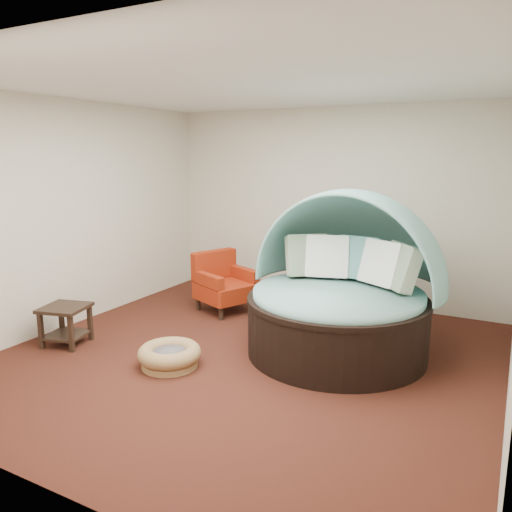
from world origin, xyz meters
The scene contains 9 objects.
floor centered at (0.00, 0.00, 0.00)m, with size 5.00×5.00×0.00m, color #451B13.
wall_back centered at (0.00, 2.50, 1.40)m, with size 5.00×5.00×0.00m, color beige.
wall_front centered at (0.00, -2.50, 1.40)m, with size 5.00×5.00×0.00m, color beige.
wall_left centered at (-2.50, 0.00, 1.40)m, with size 5.00×5.00×0.00m, color beige.
ceiling centered at (0.00, 0.00, 2.80)m, with size 5.00×5.00×0.00m, color white.
canopy_daybed centered at (0.82, 0.67, 0.83)m, with size 2.21×2.12×1.78m.
pet_basket centered at (-0.59, -0.58, 0.12)m, with size 0.73×0.73×0.23m.
red_armchair centered at (-1.10, 1.29, 0.37)m, with size 0.91×0.91×0.81m.
side_table centered at (-2.00, -0.65, 0.29)m, with size 0.58×0.58×0.45m.
Camera 1 is at (2.46, -4.39, 2.14)m, focal length 35.00 mm.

